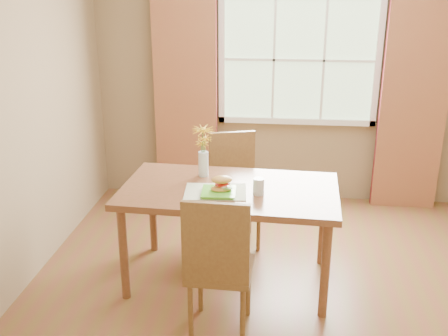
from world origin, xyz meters
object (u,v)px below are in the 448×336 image
chair_near (218,262)px  water_glass (259,187)px  dining_table (229,198)px  croissant_sandwich (222,184)px  chair_far (234,184)px  flower_vase (203,146)px

chair_near → water_glass: bearing=71.9°
dining_table → water_glass: water_glass is taller
croissant_sandwich → water_glass: 0.27m
dining_table → chair_far: size_ratio=1.67×
chair_far → croissant_sandwich: 0.88m
dining_table → croissant_sandwich: bearing=-108.0°
chair_near → chair_far: chair_near is taller
dining_table → flower_vase: 0.46m
croissant_sandwich → flower_vase: bearing=103.5°
croissant_sandwich → flower_vase: size_ratio=0.44×
croissant_sandwich → water_glass: (0.27, 0.02, -0.02)m
dining_table → croissant_sandwich: size_ratio=9.17×
croissant_sandwich → dining_table: bearing=54.8°
water_glass → flower_vase: bearing=143.3°
chair_far → flower_vase: 0.71m
chair_near → water_glass: size_ratio=8.29×
flower_vase → chair_far: bearing=66.3°
chair_far → croissant_sandwich: chair_far is taller
chair_near → flower_vase: bearing=105.9°
dining_table → croissant_sandwich: 0.20m
dining_table → chair_far: 0.72m
flower_vase → chair_near: bearing=-76.5°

